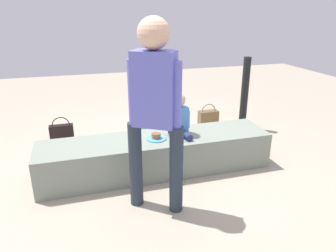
# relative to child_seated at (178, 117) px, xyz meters

# --- Properties ---
(ground_plane) EXTENTS (12.00, 12.00, 0.00)m
(ground_plane) POSITION_rel_child_seated_xyz_m (-0.26, -0.01, -0.62)
(ground_plane) COLOR #A79B86
(concrete_ledge) EXTENTS (2.57, 0.59, 0.41)m
(concrete_ledge) POSITION_rel_child_seated_xyz_m (-0.26, -0.01, -0.42)
(concrete_ledge) COLOR gray
(concrete_ledge) RESTS_ON ground_plane
(child_seated) EXTENTS (0.28, 0.32, 0.48)m
(child_seated) POSITION_rel_child_seated_xyz_m (0.00, 0.00, 0.00)
(child_seated) COLOR navy
(child_seated) RESTS_ON concrete_ledge
(adult_standing) EXTENTS (0.45, 0.36, 1.70)m
(adult_standing) POSITION_rel_child_seated_xyz_m (-0.44, -0.69, 0.40)
(adult_standing) COLOR #242F3D
(adult_standing) RESTS_ON ground_plane
(cake_plate) EXTENTS (0.22, 0.22, 0.07)m
(cake_plate) POSITION_rel_child_seated_xyz_m (-0.27, -0.05, -0.19)
(cake_plate) COLOR #4CA5D8
(cake_plate) RESTS_ON concrete_ledge
(gift_bag) EXTENTS (0.18, 0.12, 0.31)m
(gift_bag) POSITION_rel_child_seated_xyz_m (-0.21, 1.02, -0.48)
(gift_bag) COLOR #59C6B2
(gift_bag) RESTS_ON ground_plane
(railing_post) EXTENTS (0.36, 0.36, 1.10)m
(railing_post) POSITION_rel_child_seated_xyz_m (1.36, 0.94, -0.21)
(railing_post) COLOR black
(railing_post) RESTS_ON ground_plane
(water_bottle_near_gift) EXTENTS (0.07, 0.07, 0.22)m
(water_bottle_near_gift) POSITION_rel_child_seated_xyz_m (-0.27, 0.76, -0.52)
(water_bottle_near_gift) COLOR silver
(water_bottle_near_gift) RESTS_ON ground_plane
(party_cup_red) EXTENTS (0.07, 0.07, 0.11)m
(party_cup_red) POSITION_rel_child_seated_xyz_m (0.44, 0.53, -0.57)
(party_cup_red) COLOR red
(party_cup_red) RESTS_ON ground_plane
(cake_box_white) EXTENTS (0.33, 0.28, 0.10)m
(cake_box_white) POSITION_rel_child_seated_xyz_m (-1.03, 0.76, -0.57)
(cake_box_white) COLOR white
(cake_box_white) RESTS_ON ground_plane
(handbag_black_leather) EXTENTS (0.32, 0.11, 0.37)m
(handbag_black_leather) POSITION_rel_child_seated_xyz_m (-1.31, 1.17, -0.49)
(handbag_black_leather) COLOR black
(handbag_black_leather) RESTS_ON ground_plane
(handbag_brown_canvas) EXTENTS (0.31, 0.14, 0.36)m
(handbag_brown_canvas) POSITION_rel_child_seated_xyz_m (0.89, 1.17, -0.49)
(handbag_brown_canvas) COLOR brown
(handbag_brown_canvas) RESTS_ON ground_plane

